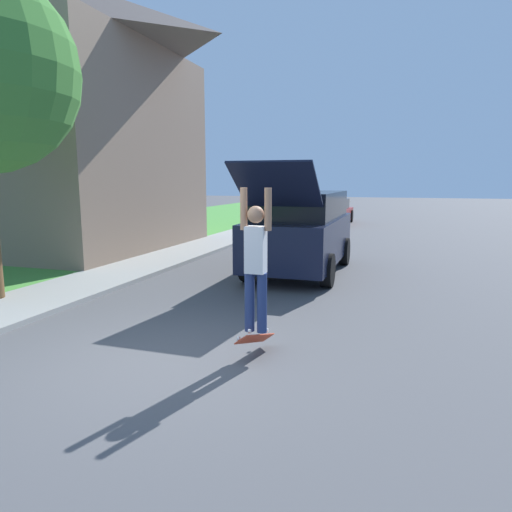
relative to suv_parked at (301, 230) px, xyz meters
name	(u,v)px	position (x,y,z in m)	size (l,w,h in m)	color
ground_plane	(151,361)	(-0.57, -6.29, -1.09)	(120.00, 120.00, 0.00)	#49494C
lawn	(24,255)	(-8.57, -0.29, -1.05)	(10.00, 80.00, 0.08)	#478E38
sidewalk	(151,263)	(-4.17, -0.29, -1.04)	(1.80, 80.00, 0.10)	gray
house	(47,109)	(-9.08, 1.68, 3.59)	(8.97, 8.17, 8.83)	#89705B
suv_parked	(301,230)	(0.00, 0.00, 0.00)	(2.08, 5.27, 2.68)	black
car_down_street	(333,212)	(-1.24, 13.49, -0.47)	(1.87, 4.05, 1.32)	maroon
skateboarder	(256,259)	(0.68, -5.73, 0.23)	(0.41, 0.22, 1.87)	navy
skateboard	(255,338)	(0.65, -5.67, -0.85)	(0.34, 0.74, 0.36)	#B73D23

